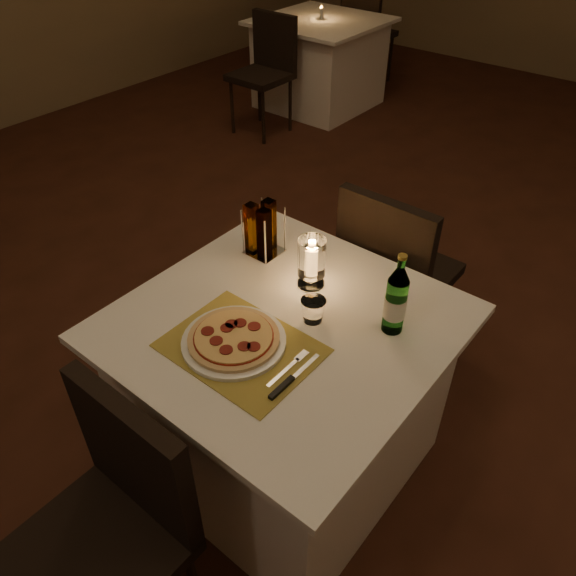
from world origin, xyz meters
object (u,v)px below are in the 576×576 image
Objects in this scene: chair_near at (114,514)px; tumbler at (313,310)px; hurricane_candle at (312,259)px; main_table at (285,395)px; pizza at (234,337)px; plate at (234,341)px; water_bottle at (396,301)px; neighbor_table_left at (320,63)px; chair_far at (392,265)px.

tumbler is at bearing 84.83° from chair_near.
chair_near is 4.91× the size of hurricane_candle.
pizza reaches higher than main_table.
hurricane_candle is at bearing 129.11° from tumbler.
water_bottle is (0.34, 0.36, 0.10)m from plate.
neighbor_table_left is (-2.14, 3.34, -0.39)m from pizza.
neighbor_table_left is (-2.14, 2.96, -0.47)m from hurricane_candle.
hurricane_candle reaches higher than main_table.
plate is 1.75× the size of hurricane_candle.
pizza is at bearing -93.20° from chair_far.
main_table is 0.59m from water_bottle.
plate is at bearing -105.52° from main_table.
hurricane_candle is 3.69m from neighbor_table_left.
neighbor_table_left is (-2.19, 2.45, -0.18)m from chair_far.
pizza is 0.99× the size of water_bottle.
tumbler is (0.12, 0.24, 0.01)m from pizza.
pizza is at bearing -105.52° from main_table.
hurricane_candle reaches higher than chair_far.
tumbler is at bearing 40.50° from main_table.
pizza is at bearing -90.56° from hurricane_candle.
hurricane_candle reaches higher than chair_near.
chair_near reaches higher than plate.
tumbler is at bearing -53.97° from neighbor_table_left.
main_table is at bearing -90.00° from chair_far.
plate is at bearing -116.59° from tumbler.
water_bottle is (0.29, 0.18, 0.48)m from main_table.
tumbler reaches higher than neighbor_table_left.
water_bottle is at bearing 46.95° from pizza.
chair_far is at bearing 90.00° from chair_near.
water_bottle is at bearing -61.52° from chair_far.
plate is 1.13× the size of water_bottle.
pizza is 0.39m from hurricane_candle.
hurricane_candle is at bearing 89.44° from pizza.
chair_near reaches higher than main_table.
water_bottle reaches higher than chair_near.
water_bottle reaches higher than tumbler.
tumbler is (0.07, -0.65, 0.23)m from chair_far.
pizza is 1.53× the size of hurricane_candle.
pizza is at bearing -133.05° from water_bottle.
pizza is at bearing 95.35° from chair_near.
hurricane_candle is (0.00, 0.38, 0.10)m from plate.
main_table is 3.57× the size of pizza.
neighbor_table_left is (-2.26, 3.10, -0.41)m from tumbler.
chair_far is 0.59m from hurricane_candle.
water_bottle is at bearing -50.29° from neighbor_table_left.
water_bottle is at bearing 29.27° from tumbler.
tumbler is 0.26m from water_bottle.
main_table is 1.11× the size of chair_near.
chair_near is at bearing -84.65° from plate.
hurricane_candle is at bearing -54.12° from neighbor_table_left.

